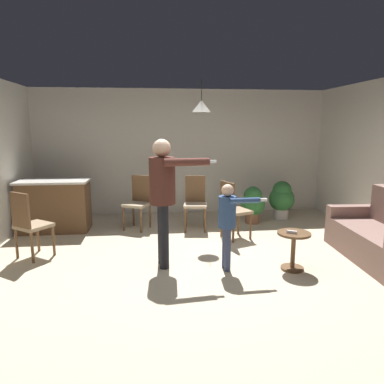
{
  "coord_description": "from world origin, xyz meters",
  "views": [
    {
      "loc": [
        -0.63,
        -4.51,
        1.91
      ],
      "look_at": [
        -0.1,
        0.3,
        1.0
      ],
      "focal_mm": 32.69,
      "sensor_mm": 36.0,
      "label": 1
    }
  ],
  "objects": [
    {
      "name": "dining_chair_by_counter",
      "position": [
        -2.44,
        0.59,
        0.55
      ],
      "size": [
        0.59,
        0.59,
        1.0
      ],
      "rotation": [
        0.0,
        0.0,
        5.65
      ],
      "color": "brown",
      "rests_on": "ground"
    },
    {
      "name": "dining_chair_centre_back",
      "position": [
        0.7,
        1.17,
        0.55
      ],
      "size": [
        0.55,
        0.55,
        1.0
      ],
      "rotation": [
        0.0,
        0.0,
        5.09
      ],
      "color": "brown",
      "rests_on": "ground"
    },
    {
      "name": "ground",
      "position": [
        0.0,
        0.0,
        0.0
      ],
      "size": [
        7.68,
        7.68,
        0.0
      ],
      "primitive_type": "plane",
      "color": "beige"
    },
    {
      "name": "potted_plant_corner",
      "position": [
        2.01,
        2.35,
        0.44
      ],
      "size": [
        0.52,
        0.52,
        0.8
      ],
      "color": "#B7B2AD",
      "rests_on": "ground"
    },
    {
      "name": "ceiling_light_pendant",
      "position": [
        0.21,
        1.57,
        2.25
      ],
      "size": [
        0.32,
        0.32,
        0.55
      ],
      "color": "silver"
    },
    {
      "name": "kitchen_counter",
      "position": [
        -2.45,
        2.01,
        0.48
      ],
      "size": [
        1.26,
        0.66,
        0.95
      ],
      "color": "brown",
      "rests_on": "ground"
    },
    {
      "name": "person_adult",
      "position": [
        -0.5,
        0.11,
        1.09
      ],
      "size": [
        0.88,
        0.51,
        1.75
      ],
      "rotation": [
        0.0,
        0.0,
        -1.47
      ],
      "color": "black",
      "rests_on": "ground"
    },
    {
      "name": "dining_chair_spare",
      "position": [
        -0.92,
        2.0,
        0.55
      ],
      "size": [
        0.56,
        0.56,
        1.0
      ],
      "rotation": [
        0.0,
        0.0,
        2.68
      ],
      "color": "brown",
      "rests_on": "ground"
    },
    {
      "name": "dining_chair_near_wall",
      "position": [
        0.14,
        1.83,
        0.55
      ],
      "size": [
        0.47,
        0.47,
        1.0
      ],
      "rotation": [
        0.0,
        0.0,
        3.02
      ],
      "color": "brown",
      "rests_on": "ground"
    },
    {
      "name": "person_child",
      "position": [
        0.34,
        -0.12,
        0.73
      ],
      "size": [
        0.61,
        0.34,
        1.17
      ],
      "rotation": [
        0.0,
        0.0,
        -1.53
      ],
      "color": "#384260",
      "rests_on": "ground"
    },
    {
      "name": "potted_plant_by_wall",
      "position": [
        1.32,
        2.1,
        0.41
      ],
      "size": [
        0.48,
        0.48,
        0.74
      ],
      "color": "brown",
      "rests_on": "ground"
    },
    {
      "name": "side_table_by_couch",
      "position": [
        1.22,
        -0.22,
        0.33
      ],
      "size": [
        0.44,
        0.44,
        0.52
      ],
      "color": "brown",
      "rests_on": "ground"
    },
    {
      "name": "wall_back",
      "position": [
        0.0,
        3.2,
        1.35
      ],
      "size": [
        6.4,
        0.1,
        2.7
      ],
      "primitive_type": "cube",
      "color": "silver",
      "rests_on": "ground"
    },
    {
      "name": "spare_remote_on_table",
      "position": [
        1.17,
        -0.25,
        0.54
      ],
      "size": [
        0.13,
        0.1,
        0.04
      ],
      "primitive_type": "cube",
      "rotation": [
        0.0,
        0.0,
        0.99
      ],
      "color": "white",
      "rests_on": "side_table_by_couch"
    }
  ]
}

